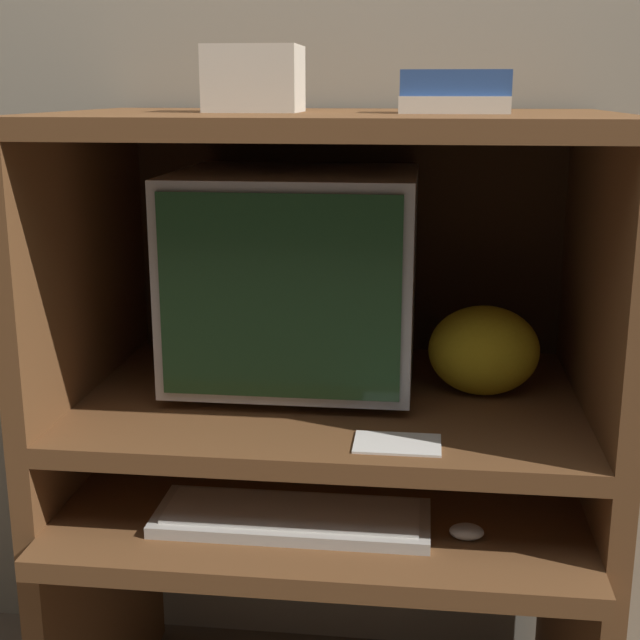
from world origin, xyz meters
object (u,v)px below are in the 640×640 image
at_px(mouse, 467,532).
at_px(snack_bag, 484,350).
at_px(storage_box, 254,79).
at_px(book_stack, 454,93).
at_px(crt_monitor, 296,275).
at_px(keyboard, 292,517).

distance_m(mouse, snack_bag, 0.37).
distance_m(snack_bag, storage_box, 0.66).
bearing_deg(book_stack, mouse, -79.26).
bearing_deg(crt_monitor, storage_box, -130.14).
relative_size(crt_monitor, book_stack, 2.48).
bearing_deg(snack_bag, book_stack, -141.39).
height_order(keyboard, mouse, same).
bearing_deg(keyboard, book_stack, 38.00).
height_order(keyboard, snack_bag, snack_bag).
distance_m(mouse, storage_box, 0.86).
xyz_separation_m(crt_monitor, book_stack, (0.29, -0.09, 0.34)).
xyz_separation_m(keyboard, snack_bag, (0.33, 0.26, 0.23)).
bearing_deg(crt_monitor, mouse, -43.45).
bearing_deg(crt_monitor, keyboard, -83.53).
distance_m(crt_monitor, snack_bag, 0.39).
xyz_separation_m(mouse, storage_box, (-0.39, 0.24, 0.73)).
distance_m(snack_bag, book_stack, 0.48).
distance_m(crt_monitor, keyboard, 0.47).
bearing_deg(keyboard, storage_box, 113.32).
xyz_separation_m(mouse, book_stack, (-0.04, 0.22, 0.71)).
height_order(book_stack, storage_box, storage_box).
bearing_deg(storage_box, book_stack, -3.43).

